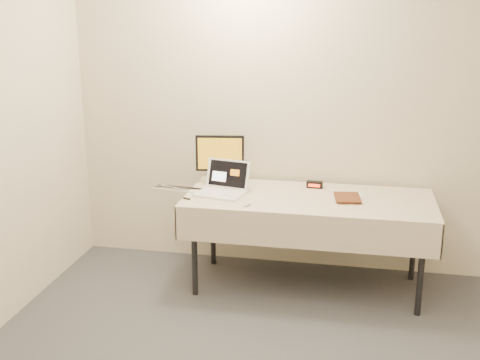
% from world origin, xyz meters
% --- Properties ---
extents(back_wall, '(4.00, 0.10, 2.70)m').
position_xyz_m(back_wall, '(0.00, 2.50, 1.35)').
color(back_wall, beige).
rests_on(back_wall, ground).
extents(table, '(1.86, 0.81, 0.74)m').
position_xyz_m(table, '(0.00, 2.05, 0.68)').
color(table, black).
rests_on(table, ground).
extents(laptop, '(0.41, 0.38, 0.24)m').
position_xyz_m(laptop, '(-0.66, 2.02, 0.80)').
color(laptop, white).
rests_on(laptop, table).
extents(monitor, '(0.39, 0.15, 0.40)m').
position_xyz_m(monitor, '(-0.74, 2.26, 0.97)').
color(monitor, black).
rests_on(monitor, table).
extents(book, '(0.19, 0.05, 0.25)m').
position_xyz_m(book, '(0.19, 2.03, 0.86)').
color(book, brown).
rests_on(book, table).
extents(alarm_clock, '(0.13, 0.06, 0.05)m').
position_xyz_m(alarm_clock, '(0.02, 2.30, 0.76)').
color(alarm_clock, black).
rests_on(alarm_clock, table).
extents(clicker, '(0.07, 0.09, 0.02)m').
position_xyz_m(clicker, '(-0.42, 1.75, 0.75)').
color(clicker, silver).
rests_on(clicker, table).
extents(paper_form, '(0.21, 0.29, 0.00)m').
position_xyz_m(paper_form, '(0.32, 2.12, 0.74)').
color(paper_form, '#B9E7B8').
rests_on(paper_form, table).
extents(usb_dongle, '(0.06, 0.04, 0.01)m').
position_xyz_m(usb_dongle, '(-0.89, 1.82, 0.74)').
color(usb_dongle, black).
rests_on(usb_dongle, table).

